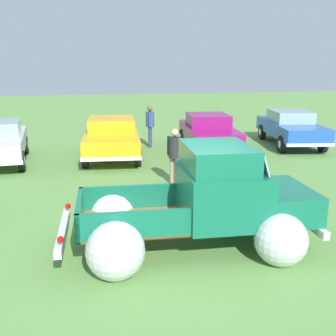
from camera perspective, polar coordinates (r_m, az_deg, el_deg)
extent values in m
plane|color=#609347|center=(7.84, 2.60, -10.79)|extent=(80.00, 80.00, 0.00)
cylinder|color=black|center=(8.85, 10.74, -5.39)|extent=(0.77, 0.26, 0.76)
cylinder|color=silver|center=(8.85, 10.74, -5.39)|extent=(0.35, 0.25, 0.34)
cylinder|color=black|center=(7.36, 15.34, -9.83)|extent=(0.77, 0.26, 0.76)
cylinder|color=silver|center=(7.36, 15.34, -9.83)|extent=(0.35, 0.25, 0.34)
cylinder|color=black|center=(8.36, -7.76, -6.47)|extent=(0.77, 0.26, 0.76)
cylinder|color=silver|center=(8.36, -7.76, -6.47)|extent=(0.35, 0.25, 0.34)
cylinder|color=black|center=(6.76, -7.34, -11.66)|extent=(0.77, 0.26, 0.76)
cylinder|color=silver|center=(6.76, -7.34, -11.66)|extent=(0.35, 0.25, 0.34)
sphere|color=silver|center=(8.38, -7.79, -5.97)|extent=(1.00, 1.00, 0.96)
sphere|color=silver|center=(6.69, -7.34, -11.39)|extent=(1.00, 1.00, 0.96)
cube|color=olive|center=(7.51, -4.54, -7.53)|extent=(2.12, 1.63, 0.04)
cube|color=#14664C|center=(8.11, -5.00, -4.12)|extent=(2.05, 0.18, 0.50)
cube|color=#14664C|center=(6.75, -4.06, -8.00)|extent=(2.05, 0.18, 0.50)
cube|color=#14664C|center=(7.56, 2.92, -5.48)|extent=(0.15, 1.54, 0.50)
cube|color=#14664C|center=(7.42, -12.22, -6.18)|extent=(0.15, 1.54, 0.50)
cube|color=#14664C|center=(7.63, 7.48, -3.60)|extent=(1.53, 1.77, 0.95)
cube|color=#14664C|center=(7.42, 6.91, 1.50)|extent=(1.22, 1.59, 0.45)
cube|color=#8CADB7|center=(7.63, 11.57, 1.51)|extent=(0.22, 1.47, 0.38)
cube|color=#14664C|center=(8.05, 14.64, -4.51)|extent=(1.32, 1.68, 0.55)
sphere|color=silver|center=(8.87, 10.69, -5.09)|extent=(0.96, 0.96, 0.92)
sphere|color=silver|center=(7.32, 15.46, -9.63)|extent=(0.96, 0.96, 0.92)
cube|color=silver|center=(7.56, -14.43, -8.46)|extent=(0.21, 1.98, 0.14)
cube|color=silver|center=(8.38, 17.90, -6.41)|extent=(0.21, 1.98, 0.14)
sphere|color=red|center=(8.23, -13.76, -5.18)|extent=(0.12, 0.12, 0.11)
sphere|color=red|center=(6.76, -14.75, -9.61)|extent=(0.12, 0.12, 0.11)
cylinder|color=black|center=(13.80, -19.73, 0.91)|extent=(0.25, 0.67, 0.66)
cylinder|color=silver|center=(13.80, -19.73, 0.91)|extent=(0.23, 0.31, 0.30)
cylinder|color=black|center=(16.44, -19.27, 3.00)|extent=(0.25, 0.67, 0.66)
cylinder|color=silver|center=(16.44, -19.27, 3.00)|extent=(0.23, 0.31, 0.30)
cube|color=silver|center=(17.20, -22.09, 3.63)|extent=(1.92, 0.25, 0.12)
cylinder|color=black|center=(13.66, -4.21, 1.60)|extent=(0.26, 0.68, 0.66)
cylinder|color=silver|center=(13.66, -4.21, 1.60)|extent=(0.24, 0.31, 0.30)
cylinder|color=black|center=(13.70, -11.47, 1.39)|extent=(0.26, 0.68, 0.66)
cylinder|color=silver|center=(13.70, -11.47, 1.39)|extent=(0.24, 0.31, 0.30)
cylinder|color=black|center=(16.45, -4.68, 3.77)|extent=(0.26, 0.68, 0.66)
cylinder|color=silver|center=(16.45, -4.68, 3.77)|extent=(0.24, 0.31, 0.30)
cylinder|color=black|center=(16.48, -10.71, 3.58)|extent=(0.26, 0.68, 0.66)
cylinder|color=silver|center=(16.48, -10.71, 3.58)|extent=(0.24, 0.31, 0.30)
cube|color=#F2A819|center=(14.98, -7.81, 4.09)|extent=(2.24, 4.60, 0.55)
cube|color=#F2A819|center=(15.07, -7.87, 6.08)|extent=(1.77, 2.00, 0.45)
cube|color=silver|center=(17.17, -7.68, 4.54)|extent=(1.91, 0.27, 0.12)
cube|color=silver|center=(12.89, -7.92, 1.27)|extent=(1.91, 0.27, 0.12)
cylinder|color=black|center=(15.01, 9.72, 2.58)|extent=(0.27, 0.68, 0.66)
cylinder|color=silver|center=(15.01, 9.72, 2.58)|extent=(0.24, 0.32, 0.30)
cylinder|color=black|center=(14.66, 3.56, 2.48)|extent=(0.27, 0.68, 0.66)
cylinder|color=silver|center=(14.66, 3.56, 2.48)|extent=(0.24, 0.32, 0.30)
cylinder|color=black|center=(17.61, 7.36, 4.39)|extent=(0.27, 0.68, 0.66)
cylinder|color=silver|center=(17.61, 7.36, 4.39)|extent=(0.24, 0.32, 0.30)
cylinder|color=black|center=(17.31, 2.08, 4.33)|extent=(0.27, 0.68, 0.66)
cylinder|color=silver|center=(17.31, 2.08, 4.33)|extent=(0.24, 0.32, 0.30)
cube|color=#8C1466|center=(16.06, 5.66, 4.84)|extent=(2.18, 4.43, 0.55)
cube|color=#8C1466|center=(16.15, 5.59, 6.69)|extent=(1.68, 1.94, 0.45)
cube|color=silver|center=(18.13, 4.33, 5.14)|extent=(1.81, 0.28, 0.12)
cube|color=silver|center=(14.09, 7.33, 2.41)|extent=(1.81, 0.28, 0.12)
cylinder|color=black|center=(16.90, 20.78, 3.16)|extent=(0.31, 0.68, 0.66)
cylinder|color=silver|center=(16.90, 20.78, 3.16)|extent=(0.26, 0.33, 0.30)
cylinder|color=black|center=(16.34, 15.60, 3.21)|extent=(0.31, 0.68, 0.66)
cylinder|color=silver|center=(16.34, 15.60, 3.21)|extent=(0.26, 0.33, 0.30)
cylinder|color=black|center=(19.59, 17.51, 4.85)|extent=(0.31, 0.68, 0.66)
cylinder|color=silver|center=(19.59, 17.51, 4.85)|extent=(0.26, 0.33, 0.30)
cylinder|color=black|center=(19.11, 12.98, 4.92)|extent=(0.31, 0.68, 0.66)
cylinder|color=silver|center=(19.11, 12.98, 4.92)|extent=(0.26, 0.33, 0.30)
cube|color=blue|center=(17.90, 16.73, 5.28)|extent=(2.46, 4.80, 0.55)
cube|color=#8CADB7|center=(18.01, 16.66, 6.95)|extent=(1.78, 2.14, 0.45)
cube|color=silver|center=(20.06, 14.64, 5.60)|extent=(1.77, 0.40, 0.12)
cube|color=silver|center=(15.87, 19.23, 3.06)|extent=(1.77, 0.40, 0.12)
cylinder|color=gray|center=(11.50, 1.26, -0.51)|extent=(0.21, 0.21, 0.77)
cylinder|color=gray|center=(11.60, 0.61, -0.37)|extent=(0.21, 0.21, 0.77)
cylinder|color=#26262B|center=(11.40, 0.95, 2.85)|extent=(0.48, 0.48, 0.58)
cylinder|color=#26262B|center=(11.25, 1.81, 2.85)|extent=(0.13, 0.13, 0.55)
cylinder|color=#26262B|center=(11.53, 0.10, 3.13)|extent=(0.13, 0.13, 0.55)
sphere|color=#DBAD84|center=(11.32, 0.95, 4.96)|extent=(0.29, 0.29, 0.21)
cylinder|color=navy|center=(16.78, -2.50, 4.29)|extent=(0.17, 0.17, 0.83)
cylinder|color=navy|center=(16.94, -2.49, 4.39)|extent=(0.17, 0.17, 0.83)
cylinder|color=#334C8C|center=(16.75, -2.53, 6.78)|extent=(0.40, 0.40, 0.62)
cylinder|color=#334C8C|center=(16.53, -2.54, 6.78)|extent=(0.10, 0.10, 0.59)
cylinder|color=#334C8C|center=(16.96, -2.51, 6.98)|extent=(0.10, 0.10, 0.59)
sphere|color=brown|center=(16.70, -2.54, 8.31)|extent=(0.26, 0.26, 0.22)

